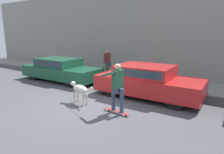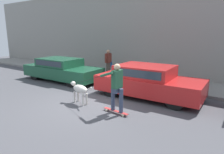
% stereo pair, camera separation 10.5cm
% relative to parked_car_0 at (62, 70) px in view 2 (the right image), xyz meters
% --- Properties ---
extents(ground_plane, '(36.00, 36.00, 0.00)m').
position_rel_parked_car_0_xyz_m(ground_plane, '(3.76, -1.91, -0.61)').
color(ground_plane, '#47474C').
extents(back_wall, '(32.00, 0.30, 5.34)m').
position_rel_parked_car_0_xyz_m(back_wall, '(3.76, 3.85, 2.06)').
color(back_wall, gray).
rests_on(back_wall, ground_plane).
extents(sidewalk_curb, '(30.00, 2.53, 0.12)m').
position_rel_parked_car_0_xyz_m(sidewalk_curb, '(3.76, 2.42, -0.54)').
color(sidewalk_curb, gray).
rests_on(sidewalk_curb, ground_plane).
extents(parked_car_0, '(4.59, 1.82, 1.22)m').
position_rel_parked_car_0_xyz_m(parked_car_0, '(0.00, 0.00, 0.00)').
color(parked_car_0, black).
rests_on(parked_car_0, ground_plane).
extents(parked_car_1, '(4.28, 1.94, 1.30)m').
position_rel_parked_car_0_xyz_m(parked_car_1, '(5.14, -0.00, 0.04)').
color(parked_car_1, black).
rests_on(parked_car_1, ground_plane).
extents(dog, '(1.19, 0.42, 0.79)m').
position_rel_parked_car_0_xyz_m(dog, '(3.42, -2.16, -0.07)').
color(dog, beige).
rests_on(dog, ground_plane).
extents(skateboarder, '(2.49, 0.53, 1.65)m').
position_rel_parked_car_0_xyz_m(skateboarder, '(5.06, -2.18, 0.34)').
color(skateboarder, beige).
rests_on(skateboarder, ground_plane).
extents(pedestrian_with_bag, '(0.26, 0.71, 1.50)m').
position_rel_parked_car_0_xyz_m(pedestrian_with_bag, '(1.58, 2.20, 0.33)').
color(pedestrian_with_bag, brown).
rests_on(pedestrian_with_bag, sidewalk_curb).
extents(fire_hydrant, '(0.18, 0.18, 0.76)m').
position_rel_parked_car_0_xyz_m(fire_hydrant, '(2.71, 0.90, -0.21)').
color(fire_hydrant, '#4C5156').
rests_on(fire_hydrant, ground_plane).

